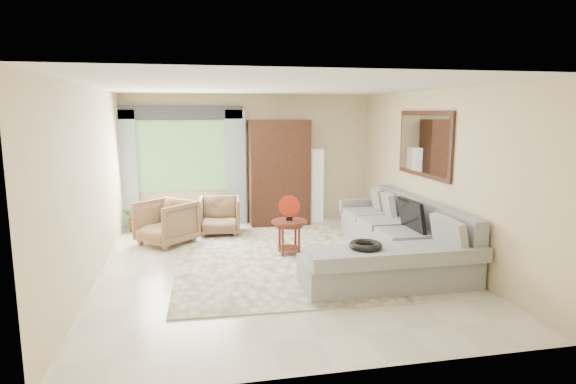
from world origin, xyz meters
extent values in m
plane|color=silver|center=(0.00, 0.00, 0.00)|extent=(6.00, 6.00, 0.00)
cube|color=beige|center=(0.06, 0.32, 0.01)|extent=(3.15, 4.11, 0.02)
cube|color=#9FA2A8|center=(2.00, 0.50, 0.20)|extent=(0.90, 2.40, 0.40)
cube|color=#9FA2A8|center=(1.30, -1.10, 0.20)|extent=(2.30, 0.80, 0.40)
cube|color=#9FA2A8|center=(2.35, 0.10, 0.65)|extent=(0.20, 3.20, 0.50)
cube|color=#9FA2A8|center=(2.00, 1.78, 0.51)|extent=(0.90, 0.16, 0.22)
cube|color=#9FA2A8|center=(1.30, -1.55, 0.49)|extent=(2.30, 0.10, 0.18)
cube|color=black|center=(2.05, -0.16, 0.72)|extent=(0.14, 0.74, 0.48)
torus|color=black|center=(1.00, -1.01, 0.55)|extent=(0.43, 0.43, 0.09)
cylinder|color=#542016|center=(0.31, 0.54, 0.54)|extent=(0.56, 0.56, 0.04)
cylinder|color=#542016|center=(0.31, 0.54, 0.25)|extent=(0.37, 0.37, 0.50)
cylinder|color=#B12611|center=(0.31, 0.54, 0.79)|extent=(0.33, 0.14, 0.34)
imported|color=#9C7055|center=(-1.64, 1.58, 0.38)|extent=(1.17, 1.17, 0.76)
imported|color=olive|center=(-0.69, 2.09, 0.35)|extent=(0.81, 0.83, 0.69)
imported|color=#999999|center=(-2.22, 2.62, 0.28)|extent=(0.60, 0.55, 0.56)
cube|color=#321710|center=(0.55, 2.72, 1.05)|extent=(1.20, 0.55, 2.10)
cube|color=silver|center=(1.35, 2.78, 0.75)|extent=(0.24, 0.24, 1.50)
cube|color=#669E59|center=(-1.35, 2.97, 1.40)|extent=(1.80, 0.04, 1.40)
cube|color=#9EB7CC|center=(-2.40, 2.88, 1.15)|extent=(0.40, 0.08, 2.30)
cube|color=#9EB7CC|center=(-0.30, 2.88, 1.15)|extent=(0.40, 0.08, 2.30)
cube|color=#1E232D|center=(-1.35, 2.90, 2.25)|extent=(2.40, 0.12, 0.26)
cube|color=black|center=(2.47, 0.35, 1.75)|extent=(0.04, 1.70, 1.05)
cube|color=white|center=(2.45, 0.35, 1.75)|extent=(0.02, 1.54, 0.90)
camera|label=1|loc=(-1.21, -6.73, 2.26)|focal=30.00mm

